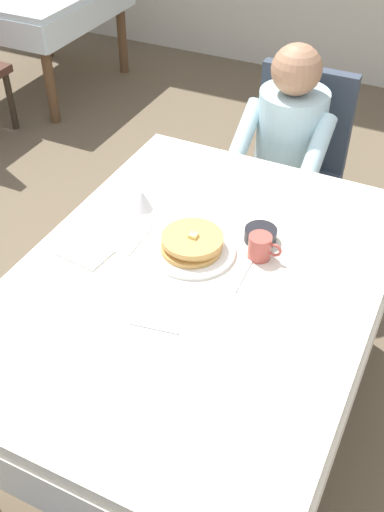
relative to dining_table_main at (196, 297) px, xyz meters
name	(u,v)px	position (x,y,z in m)	size (l,w,h in m)	color
ground_plane	(195,415)	(0.00, 0.00, -0.65)	(14.00, 14.00, 0.00)	brown
dining_table_main	(196,297)	(0.00, 0.00, 0.00)	(1.12, 1.52, 0.74)	silver
chair_diner	(294,157)	(-0.04, 1.17, -0.12)	(0.44, 0.45, 0.93)	#384251
diner_person	(287,146)	(-0.04, 1.01, 0.02)	(0.40, 0.43, 1.12)	silver
plate_breakfast	(193,251)	(-0.06, 0.10, 0.10)	(0.28, 0.28, 0.02)	white
breakfast_stack	(193,243)	(-0.06, 0.10, 0.13)	(0.20, 0.21, 0.06)	tan
cup_coffee	(260,247)	(0.15, 0.18, 0.13)	(0.11, 0.08, 0.08)	#B24C42
bowl_butter	(261,235)	(0.12, 0.26, 0.11)	(0.11, 0.11, 0.04)	black
syrup_pitcher	(142,200)	(-0.33, 0.25, 0.13)	(0.08, 0.08, 0.07)	silver
fork_left_of_plate	(140,240)	(-0.25, 0.08, 0.09)	(0.18, 0.01, 0.01)	silver
knife_right_of_plate	(244,272)	(0.13, 0.08, 0.09)	(0.20, 0.01, 0.01)	silver
spoon_near_edge	(154,327)	(-0.01, -0.25, 0.09)	(0.15, 0.01, 0.01)	silver
napkin_folded	(84,252)	(-0.38, -0.06, 0.09)	(0.17, 0.12, 0.01)	white
background_table_far	(39,3)	(-2.30, 2.24, -0.03)	(0.92, 1.12, 0.74)	silver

